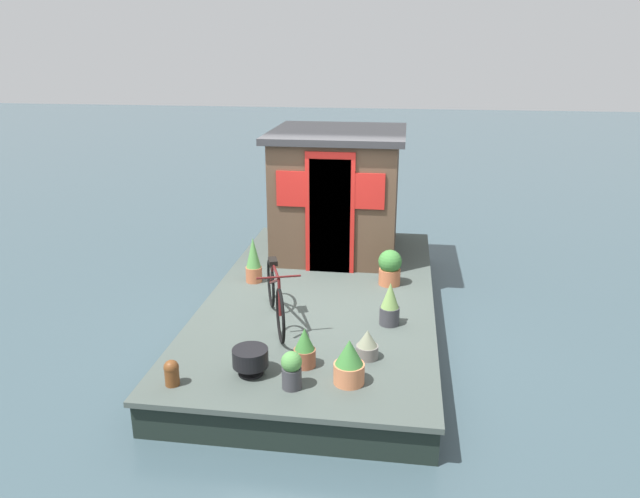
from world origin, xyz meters
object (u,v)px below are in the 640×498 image
object	(u,v)px
potted_plant_mint	(292,370)
potted_plant_geranium	(390,267)
bicycle	(275,295)
potted_plant_rosemary	(305,348)
potted_plant_basil	(253,261)
potted_plant_ivy	(367,345)
mooring_bollard	(172,372)
houseboat_cabin	(338,192)
charcoal_grill	(250,358)
potted_plant_succulent	(349,363)
potted_plant_sage	(390,305)

from	to	relation	value
potted_plant_mint	potted_plant_geranium	size ratio (longest dim) A/B	0.77
bicycle	potted_plant_rosemary	size ratio (longest dim) A/B	3.62
potted_plant_basil	potted_plant_geranium	bearing A→B (deg)	-85.03
potted_plant_ivy	potted_plant_geranium	distance (m)	2.17
potted_plant_rosemary	mooring_bollard	bearing A→B (deg)	114.02
potted_plant_ivy	potted_plant_mint	xyz separation A→B (m)	(-0.70, 0.70, 0.05)
potted_plant_rosemary	mooring_bollard	xyz separation A→B (m)	(-0.56, 1.25, -0.06)
houseboat_cabin	potted_plant_rosemary	distance (m)	3.88
potted_plant_ivy	charcoal_grill	size ratio (longest dim) A/B	0.88
bicycle	potted_plant_mint	distance (m)	1.51
houseboat_cabin	potted_plant_succulent	size ratio (longest dim) A/B	4.52
potted_plant_sage	potted_plant_geranium	distance (m)	1.29
houseboat_cabin	potted_plant_mint	xyz separation A→B (m)	(-4.23, -0.04, -0.79)
potted_plant_rosemary	potted_plant_succulent	bearing A→B (deg)	-118.38
potted_plant_ivy	potted_plant_rosemary	distance (m)	0.70
potted_plant_succulent	charcoal_grill	distance (m)	1.02
potted_plant_ivy	potted_plant_succulent	bearing A→B (deg)	164.68
bicycle	potted_plant_geranium	xyz separation A→B (m)	(1.44, -1.33, -0.10)
potted_plant_succulent	bicycle	bearing A→B (deg)	39.03
potted_plant_sage	mooring_bollard	xyz separation A→B (m)	(-1.69, 2.10, -0.11)
potted_plant_sage	potted_plant_rosemary	world-z (taller)	potted_plant_sage
potted_plant_basil	mooring_bollard	world-z (taller)	potted_plant_basil
potted_plant_sage	potted_plant_rosemary	xyz separation A→B (m)	(-1.14, 0.85, -0.05)
houseboat_cabin	charcoal_grill	size ratio (longest dim) A/B	5.80
potted_plant_sage	potted_plant_geranium	world-z (taller)	potted_plant_sage
potted_plant_mint	potted_plant_geranium	bearing A→B (deg)	-16.80
houseboat_cabin	potted_plant_mint	size ratio (longest dim) A/B	5.50
houseboat_cabin	potted_plant_basil	distance (m)	1.97
potted_plant_mint	potted_plant_succulent	world-z (taller)	potted_plant_succulent
potted_plant_mint	potted_plant_ivy	bearing A→B (deg)	-44.66
potted_plant_rosemary	charcoal_grill	distance (m)	0.58
potted_plant_ivy	potted_plant_sage	world-z (taller)	potted_plant_sage
potted_plant_ivy	potted_plant_sage	size ratio (longest dim) A/B	0.61
mooring_bollard	charcoal_grill	bearing A→B (deg)	-66.56
potted_plant_ivy	potted_plant_basil	distance (m)	2.66
houseboat_cabin	potted_plant_succulent	world-z (taller)	houseboat_cabin
houseboat_cabin	charcoal_grill	bearing A→B (deg)	173.90
potted_plant_mint	charcoal_grill	world-z (taller)	potted_plant_mint
houseboat_cabin	mooring_bollard	bearing A→B (deg)	165.13
bicycle	potted_plant_sage	size ratio (longest dim) A/B	2.91
potted_plant_rosemary	potted_plant_geranium	distance (m)	2.56
potted_plant_rosemary	houseboat_cabin	bearing A→B (deg)	1.39
houseboat_cabin	charcoal_grill	xyz separation A→B (m)	(-4.04, 0.43, -0.81)
potted_plant_sage	mooring_bollard	size ratio (longest dim) A/B	2.00
potted_plant_sage	potted_plant_basil	size ratio (longest dim) A/B	0.82
potted_plant_rosemary	potted_plant_mint	bearing A→B (deg)	172.75
houseboat_cabin	mooring_bollard	size ratio (longest dim) A/B	7.95
potted_plant_rosemary	potted_plant_basil	bearing A→B (deg)	26.28
charcoal_grill	houseboat_cabin	bearing A→B (deg)	-6.10
potted_plant_rosemary	mooring_bollard	world-z (taller)	potted_plant_rosemary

